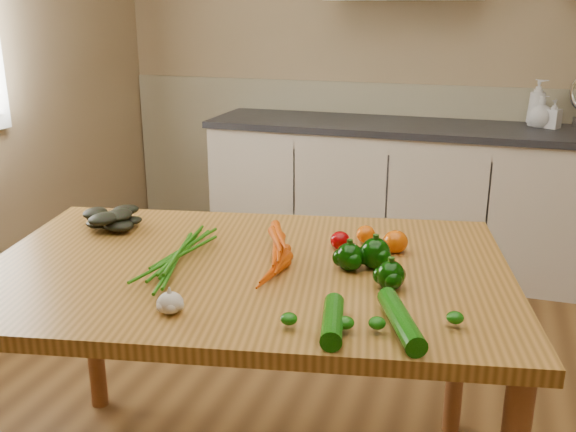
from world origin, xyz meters
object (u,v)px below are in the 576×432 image
(pepper_a, at_px, (349,257))
(tomato_b, at_px, (366,234))
(soap_bottle_b, at_px, (554,114))
(tomato_a, at_px, (340,240))
(carrot_bunch, at_px, (246,252))
(soap_bottle_c, at_px, (541,112))
(garlic_bulb, at_px, (170,303))
(soap_bottle_a, at_px, (537,103))
(zucchini_b, at_px, (333,321))
(table, at_px, (247,293))
(pepper_b, at_px, (375,253))
(tomato_c, at_px, (395,242))
(leafy_greens, at_px, (110,213))
(pepper_c, at_px, (390,275))
(zucchini_a, at_px, (401,320))

(pepper_a, xyz_separation_m, tomato_b, (0.00, 0.24, -0.01))
(soap_bottle_b, bearing_deg, tomato_a, -80.72)
(carrot_bunch, relative_size, tomato_b, 4.64)
(pepper_a, height_order, tomato_b, pepper_a)
(soap_bottle_b, bearing_deg, tomato_b, -79.83)
(soap_bottle_c, relative_size, tomato_b, 2.88)
(garlic_bulb, bearing_deg, soap_bottle_a, 70.61)
(tomato_b, distance_m, zucchini_b, 0.62)
(table, bearing_deg, carrot_bunch, 113.11)
(pepper_b, xyz_separation_m, tomato_b, (-0.07, 0.20, -0.02))
(carrot_bunch, bearing_deg, tomato_c, 18.72)
(soap_bottle_b, height_order, leafy_greens, soap_bottle_b)
(soap_bottle_c, bearing_deg, tomato_c, 165.35)
(pepper_a, height_order, zucchini_b, pepper_a)
(pepper_c, xyz_separation_m, tomato_b, (-0.13, 0.34, -0.01))
(pepper_a, bearing_deg, tomato_a, 112.46)
(soap_bottle_a, bearing_deg, pepper_c, -172.40)
(carrot_bunch, height_order, tomato_b, carrot_bunch)
(soap_bottle_c, xyz_separation_m, tomato_b, (-0.62, -2.02, -0.13))
(table, relative_size, leafy_greens, 7.73)
(pepper_c, relative_size, tomato_c, 1.01)
(pepper_a, bearing_deg, garlic_bulb, -131.58)
(leafy_greens, distance_m, tomato_a, 0.80)
(tomato_b, bearing_deg, tomato_c, -30.28)
(soap_bottle_a, relative_size, soap_bottle_b, 1.65)
(soap_bottle_a, bearing_deg, carrot_bunch, 177.61)
(table, height_order, soap_bottle_c, soap_bottle_c)
(soap_bottle_b, bearing_deg, pepper_c, -74.18)
(pepper_a, bearing_deg, soap_bottle_c, 74.75)
(tomato_a, bearing_deg, pepper_c, -51.79)
(soap_bottle_a, bearing_deg, pepper_b, -174.63)
(tomato_c, bearing_deg, zucchini_a, -79.81)
(pepper_b, distance_m, pepper_c, 0.15)
(tomato_b, bearing_deg, pepper_c, -68.30)
(pepper_c, bearing_deg, zucchini_b, -107.88)
(soap_bottle_a, relative_size, pepper_a, 3.33)
(pepper_b, bearing_deg, soap_bottle_c, 76.14)
(pepper_a, bearing_deg, zucchini_b, -83.29)
(soap_bottle_a, height_order, soap_bottle_c, soap_bottle_a)
(soap_bottle_b, bearing_deg, zucchini_a, -71.72)
(zucchini_a, bearing_deg, soap_bottle_c, 80.76)
(leafy_greens, height_order, garlic_bulb, leafy_greens)
(soap_bottle_a, xyz_separation_m, zucchini_b, (-0.55, -2.68, -0.18))
(carrot_bunch, xyz_separation_m, zucchini_a, (0.50, -0.27, -0.01))
(leafy_greens, height_order, pepper_a, leafy_greens)
(soap_bottle_c, xyz_separation_m, pepper_a, (-0.62, -2.26, -0.12))
(table, distance_m, zucchini_b, 0.48)
(table, height_order, pepper_a, pepper_a)
(tomato_b, relative_size, zucchini_b, 0.30)
(carrot_bunch, bearing_deg, zucchini_a, -39.55)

